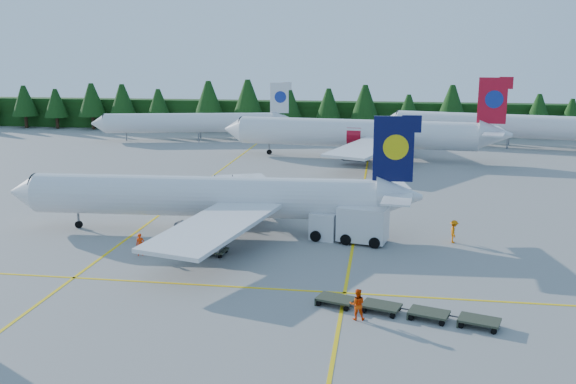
# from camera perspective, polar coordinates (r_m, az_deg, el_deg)

# --- Properties ---
(ground) EXTENTS (320.00, 320.00, 0.00)m
(ground) POSITION_cam_1_polar(r_m,az_deg,el_deg) (51.37, -1.24, -6.15)
(ground) COLOR gray
(ground) RESTS_ON ground
(taxi_stripe_a) EXTENTS (0.25, 120.00, 0.01)m
(taxi_stripe_a) POSITION_cam_1_polar(r_m,az_deg,el_deg) (73.39, -9.36, -0.54)
(taxi_stripe_a) COLOR yellow
(taxi_stripe_a) RESTS_ON ground
(taxi_stripe_b) EXTENTS (0.25, 120.00, 0.01)m
(taxi_stripe_b) POSITION_cam_1_polar(r_m,az_deg,el_deg) (69.93, 6.44, -1.11)
(taxi_stripe_b) COLOR yellow
(taxi_stripe_b) RESTS_ON ground
(taxi_stripe_cross) EXTENTS (80.00, 0.25, 0.01)m
(taxi_stripe_cross) POSITION_cam_1_polar(r_m,az_deg,el_deg) (45.83, -2.53, -8.54)
(taxi_stripe_cross) COLOR yellow
(taxi_stripe_cross) RESTS_ON ground
(treeline_hedge) EXTENTS (220.00, 4.00, 6.00)m
(treeline_hedge) POSITION_cam_1_polar(r_m,az_deg,el_deg) (130.87, 4.95, 6.69)
(treeline_hedge) COLOR black
(treeline_hedge) RESTS_ON ground
(airliner_navy) EXTENTS (37.29, 30.63, 10.84)m
(airliner_navy) POSITION_cam_1_polar(r_m,az_deg,el_deg) (59.29, -8.19, -0.44)
(airliner_navy) COLOR silver
(airliner_navy) RESTS_ON ground
(airliner_red) EXTENTS (42.84, 35.11, 12.46)m
(airliner_red) POSITION_cam_1_polar(r_m,az_deg,el_deg) (99.13, 5.62, 5.19)
(airliner_red) COLOR silver
(airliner_red) RESTS_ON ground
(airliner_far_left) EXTENTS (35.41, 10.33, 10.42)m
(airliner_far_left) POSITION_cam_1_polar(r_m,az_deg,el_deg) (119.14, -9.24, 6.11)
(airliner_far_left) COLOR silver
(airliner_far_left) RESTS_ON ground
(airliner_far_right) EXTENTS (39.65, 11.87, 11.68)m
(airliner_far_right) POSITION_cam_1_polar(r_m,az_deg,el_deg) (116.15, 17.52, 5.72)
(airliner_far_right) COLOR silver
(airliner_far_right) RESTS_ON ground
(airstairs) EXTENTS (4.25, 5.76, 3.59)m
(airstairs) POSITION_cam_1_polar(r_m,az_deg,el_deg) (62.57, -5.70, -2.01)
(airstairs) COLOR silver
(airstairs) RESTS_ON ground
(service_truck) EXTENTS (7.03, 3.83, 3.22)m
(service_truck) POSITION_cam_1_polar(r_m,az_deg,el_deg) (56.34, 5.47, -2.81)
(service_truck) COLOR white
(service_truck) RESTS_ON ground
(dolly_train) EXTENTS (11.65, 4.28, 0.14)m
(dolly_train) POSITION_cam_1_polar(r_m,az_deg,el_deg) (41.90, 10.33, -10.18)
(dolly_train) COLOR #313728
(dolly_train) RESTS_ON ground
(uld_pair) EXTENTS (5.10, 2.68, 1.70)m
(uld_pair) POSITION_cam_1_polar(r_m,az_deg,el_deg) (53.57, -8.01, -4.19)
(uld_pair) COLOR #313728
(uld_pair) RESTS_ON ground
(crew_a) EXTENTS (0.80, 0.68, 1.85)m
(crew_a) POSITION_cam_1_polar(r_m,az_deg,el_deg) (53.80, -13.01, -4.57)
(crew_a) COLOR #ED3204
(crew_a) RESTS_ON ground
(crew_b) EXTENTS (1.04, 0.85, 2.01)m
(crew_b) POSITION_cam_1_polar(r_m,az_deg,el_deg) (40.73, 6.18, -9.89)
(crew_b) COLOR #E03C04
(crew_b) RESTS_ON ground
(crew_c) EXTENTS (0.60, 0.86, 2.01)m
(crew_c) POSITION_cam_1_polar(r_m,az_deg,el_deg) (57.60, 14.53, -3.42)
(crew_c) COLOR orange
(crew_c) RESTS_ON ground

